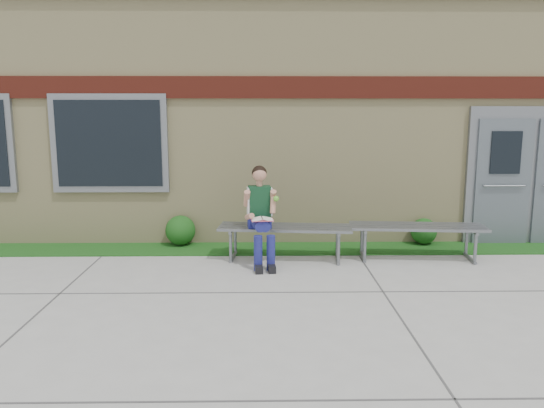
{
  "coord_description": "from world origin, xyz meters",
  "views": [
    {
      "loc": [
        -0.49,
        -5.77,
        2.21
      ],
      "look_at": [
        -0.36,
        1.7,
        0.91
      ],
      "focal_mm": 35.0,
      "sensor_mm": 36.0,
      "label": 1
    }
  ],
  "objects": [
    {
      "name": "ground",
      "position": [
        0.0,
        0.0,
        0.0
      ],
      "size": [
        80.0,
        80.0,
        0.0
      ],
      "primitive_type": "plane",
      "color": "#9E9E99",
      "rests_on": "ground"
    },
    {
      "name": "grass_strip",
      "position": [
        0.0,
        2.6,
        0.01
      ],
      "size": [
        16.0,
        0.8,
        0.02
      ],
      "primitive_type": "cube",
      "color": "#124314",
      "rests_on": "ground"
    },
    {
      "name": "school_building",
      "position": [
        -0.0,
        5.99,
        2.1
      ],
      "size": [
        16.2,
        6.22,
        4.2
      ],
      "color": "beige",
      "rests_on": "ground"
    },
    {
      "name": "bench_left",
      "position": [
        -0.16,
        2.0,
        0.4
      ],
      "size": [
        2.03,
        0.75,
        0.52
      ],
      "rotation": [
        0.0,
        0.0,
        -0.1
      ],
      "color": "slate",
      "rests_on": "ground"
    },
    {
      "name": "bench_right",
      "position": [
        1.84,
        2.0,
        0.4
      ],
      "size": [
        2.05,
        0.73,
        0.52
      ],
      "rotation": [
        0.0,
        0.0,
        -0.08
      ],
      "color": "slate",
      "rests_on": "ground"
    },
    {
      "name": "girl",
      "position": [
        -0.53,
        1.79,
        0.76
      ],
      "size": [
        0.52,
        0.85,
        1.44
      ],
      "rotation": [
        0.0,
        0.0,
        0.11
      ],
      "color": "navy",
      "rests_on": "ground"
    },
    {
      "name": "shrub_mid",
      "position": [
        -1.87,
        2.85,
        0.27
      ],
      "size": [
        0.49,
        0.49,
        0.49
      ],
      "primitive_type": "sphere",
      "color": "#124314",
      "rests_on": "grass_strip"
    },
    {
      "name": "shrub_east",
      "position": [
        2.2,
        2.85,
        0.24
      ],
      "size": [
        0.43,
        0.43,
        0.43
      ],
      "primitive_type": "sphere",
      "color": "#124314",
      "rests_on": "grass_strip"
    }
  ]
}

